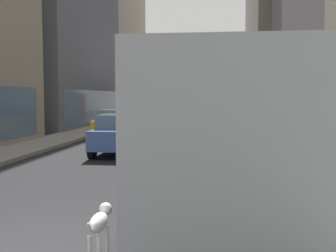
{
  "coord_description": "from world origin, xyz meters",
  "views": [
    {
      "loc": [
        2.69,
        -5.62,
        2.34
      ],
      "look_at": [
        1.12,
        7.3,
        1.4
      ],
      "focal_mm": 43.76,
      "sensor_mm": 36.0,
      "label": 1
    }
  ],
  "objects_px": {
    "car_yellow_taxi": "(118,124)",
    "car_red_coupe": "(194,121)",
    "box_truck": "(150,105)",
    "car_blue_hatchback": "(121,134)",
    "car_black_suv": "(198,116)",
    "dalmatian_dog": "(100,222)",
    "car_white_van": "(178,112)",
    "transit_bus": "(222,119)"
  },
  "relations": [
    {
      "from": "car_yellow_taxi",
      "to": "dalmatian_dog",
      "type": "distance_m",
      "value": 17.0
    },
    {
      "from": "transit_bus",
      "to": "dalmatian_dog",
      "type": "distance_m",
      "value": 5.15
    },
    {
      "from": "box_truck",
      "to": "transit_bus",
      "type": "bearing_deg",
      "value": -76.25
    },
    {
      "from": "car_blue_hatchback",
      "to": "dalmatian_dog",
      "type": "distance_m",
      "value": 10.79
    },
    {
      "from": "car_white_van",
      "to": "dalmatian_dog",
      "type": "height_order",
      "value": "car_white_van"
    },
    {
      "from": "car_white_van",
      "to": "car_blue_hatchback",
      "type": "bearing_deg",
      "value": -90.0
    },
    {
      "from": "car_yellow_taxi",
      "to": "box_truck",
      "type": "bearing_deg",
      "value": 90.0
    },
    {
      "from": "car_blue_hatchback",
      "to": "car_black_suv",
      "type": "height_order",
      "value": "same"
    },
    {
      "from": "transit_bus",
      "to": "dalmatian_dog",
      "type": "xyz_separation_m",
      "value": [
        -1.8,
        -4.65,
        -1.26
      ]
    },
    {
      "from": "box_truck",
      "to": "dalmatian_dog",
      "type": "relative_size",
      "value": 7.79
    },
    {
      "from": "car_black_suv",
      "to": "box_truck",
      "type": "bearing_deg",
      "value": 162.04
    },
    {
      "from": "box_truck",
      "to": "dalmatian_dog",
      "type": "xyz_separation_m",
      "value": [
        3.8,
        -27.54,
        -1.15
      ]
    },
    {
      "from": "car_black_suv",
      "to": "box_truck",
      "type": "distance_m",
      "value": 4.29
    },
    {
      "from": "transit_bus",
      "to": "box_truck",
      "type": "xyz_separation_m",
      "value": [
        -5.6,
        22.88,
        -0.11
      ]
    },
    {
      "from": "car_blue_hatchback",
      "to": "car_white_van",
      "type": "relative_size",
      "value": 0.87
    },
    {
      "from": "car_black_suv",
      "to": "box_truck",
      "type": "height_order",
      "value": "box_truck"
    },
    {
      "from": "car_black_suv",
      "to": "dalmatian_dog",
      "type": "xyz_separation_m",
      "value": [
        -0.2,
        -26.24,
        -0.31
      ]
    },
    {
      "from": "transit_bus",
      "to": "box_truck",
      "type": "bearing_deg",
      "value": 103.75
    },
    {
      "from": "car_yellow_taxi",
      "to": "car_black_suv",
      "type": "distance_m",
      "value": 10.46
    },
    {
      "from": "car_blue_hatchback",
      "to": "car_white_van",
      "type": "bearing_deg",
      "value": 90.0
    },
    {
      "from": "car_black_suv",
      "to": "dalmatian_dog",
      "type": "height_order",
      "value": "car_black_suv"
    },
    {
      "from": "transit_bus",
      "to": "car_black_suv",
      "type": "bearing_deg",
      "value": 94.24
    },
    {
      "from": "transit_bus",
      "to": "dalmatian_dog",
      "type": "height_order",
      "value": "transit_bus"
    },
    {
      "from": "car_red_coupe",
      "to": "car_yellow_taxi",
      "type": "bearing_deg",
      "value": -138.41
    },
    {
      "from": "car_white_van",
      "to": "car_black_suv",
      "type": "distance_m",
      "value": 8.81
    },
    {
      "from": "car_black_suv",
      "to": "transit_bus",
      "type": "bearing_deg",
      "value": -85.76
    },
    {
      "from": "car_blue_hatchback",
      "to": "car_black_suv",
      "type": "bearing_deg",
      "value": 81.3
    },
    {
      "from": "car_black_suv",
      "to": "dalmatian_dog",
      "type": "distance_m",
      "value": 26.24
    },
    {
      "from": "box_truck",
      "to": "dalmatian_dog",
      "type": "bearing_deg",
      "value": -82.15
    },
    {
      "from": "car_blue_hatchback",
      "to": "car_white_van",
      "type": "height_order",
      "value": "same"
    },
    {
      "from": "dalmatian_dog",
      "to": "car_black_suv",
      "type": "bearing_deg",
      "value": 89.55
    },
    {
      "from": "car_black_suv",
      "to": "dalmatian_dog",
      "type": "bearing_deg",
      "value": -90.45
    },
    {
      "from": "car_white_van",
      "to": "box_truck",
      "type": "xyz_separation_m",
      "value": [
        -1.6,
        -7.18,
        0.84
      ]
    },
    {
      "from": "transit_bus",
      "to": "car_yellow_taxi",
      "type": "relative_size",
      "value": 2.7
    },
    {
      "from": "car_black_suv",
      "to": "box_truck",
      "type": "xyz_separation_m",
      "value": [
        -4.0,
        1.3,
        0.85
      ]
    },
    {
      "from": "transit_bus",
      "to": "car_white_van",
      "type": "bearing_deg",
      "value": 97.58
    },
    {
      "from": "car_yellow_taxi",
      "to": "dalmatian_dog",
      "type": "bearing_deg",
      "value": -77.1
    },
    {
      "from": "car_yellow_taxi",
      "to": "car_red_coupe",
      "type": "xyz_separation_m",
      "value": [
        4.0,
        3.55,
        -0.0
      ]
    },
    {
      "from": "car_yellow_taxi",
      "to": "car_blue_hatchback",
      "type": "height_order",
      "value": "same"
    },
    {
      "from": "car_yellow_taxi",
      "to": "box_truck",
      "type": "distance_m",
      "value": 11.0
    },
    {
      "from": "car_red_coupe",
      "to": "box_truck",
      "type": "relative_size",
      "value": 0.53
    },
    {
      "from": "transit_bus",
      "to": "car_red_coupe",
      "type": "height_order",
      "value": "transit_bus"
    }
  ]
}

